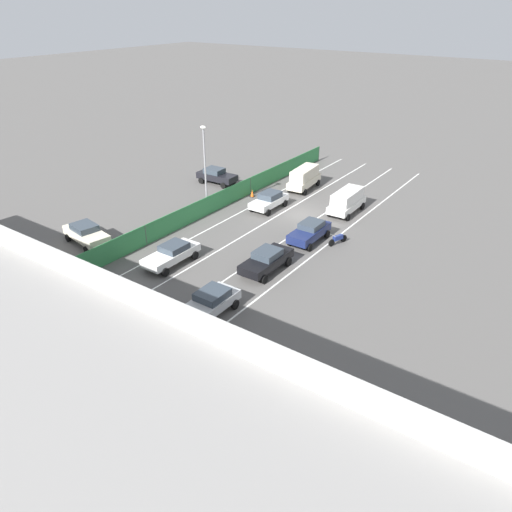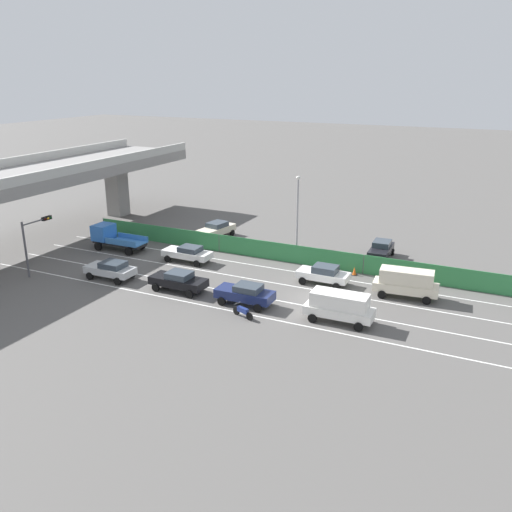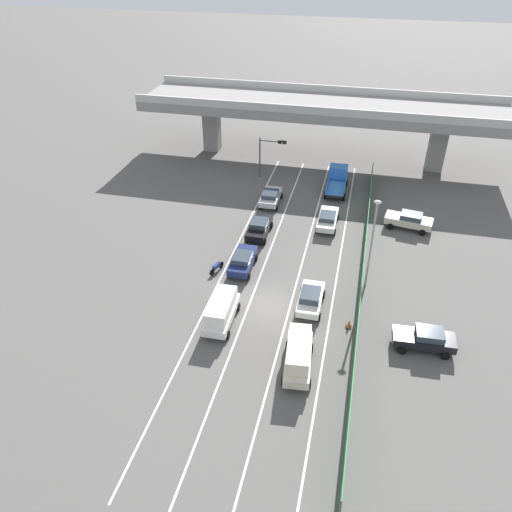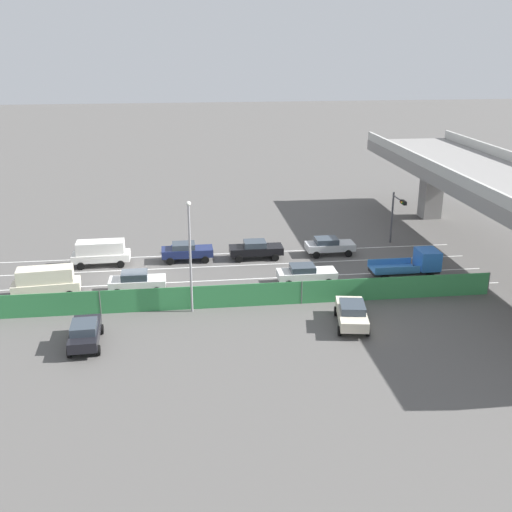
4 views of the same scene
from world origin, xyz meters
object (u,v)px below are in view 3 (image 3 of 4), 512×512
at_px(car_sedan_silver, 271,197).
at_px(parked_sedan_cream, 409,220).
at_px(car_hatchback_white, 328,219).
at_px(car_sedan_navy, 242,260).
at_px(car_van_white, 221,310).
at_px(traffic_light, 269,150).
at_px(parked_sedan_dark, 425,338).
at_px(motorcycle, 217,267).
at_px(car_sedan_black, 259,227).
at_px(car_sedan_white, 311,298).
at_px(car_van_cream, 298,354).
at_px(traffic_cone, 349,324).
at_px(street_lamp, 373,236).
at_px(flatbed_truck_blue, 337,179).

bearing_deg(car_sedan_silver, parked_sedan_cream, -7.68).
distance_m(car_hatchback_white, car_sedan_navy, 11.21).
xyz_separation_m(car_hatchback_white, parked_sedan_cream, (7.93, 1.50, 0.07)).
height_order(car_van_white, traffic_light, traffic_light).
xyz_separation_m(car_sedan_silver, parked_sedan_dark, (15.21, -19.22, 0.03)).
xyz_separation_m(car_hatchback_white, car_van_white, (-6.23, -16.38, 0.36)).
bearing_deg(parked_sedan_cream, motorcycle, -145.02).
bearing_deg(car_van_white, motorcycle, 110.15).
bearing_deg(traffic_light, car_van_white, -85.91).
distance_m(car_sedan_black, car_sedan_navy, 6.02).
relative_size(car_sedan_white, car_van_cream, 0.85).
height_order(parked_sedan_cream, traffic_cone, parked_sedan_cream).
xyz_separation_m(car_van_cream, parked_sedan_dark, (8.48, 3.92, -0.35)).
bearing_deg(parked_sedan_cream, street_lamp, -109.28).
distance_m(parked_sedan_cream, street_lamp, 11.79).
relative_size(car_sedan_white, street_lamp, 0.53).
bearing_deg(traffic_light, car_sedan_black, -82.18).
xyz_separation_m(car_van_cream, street_lamp, (4.07, 10.67, 3.51)).
bearing_deg(car_sedan_navy, motorcycle, -157.96).
bearing_deg(parked_sedan_dark, car_sedan_black, 139.90).
xyz_separation_m(flatbed_truck_blue, parked_sedan_dark, (8.57, -24.68, -0.32)).
bearing_deg(traffic_cone, car_sedan_silver, 118.31).
distance_m(flatbed_truck_blue, street_lamp, 18.74).
xyz_separation_m(flatbed_truck_blue, motorcycle, (-8.66, -18.95, -0.77)).
xyz_separation_m(street_lamp, traffic_cone, (-0.98, -5.76, -4.43)).
relative_size(parked_sedan_dark, traffic_cone, 6.06).
height_order(traffic_light, traffic_cone, traffic_light).
bearing_deg(car_sedan_black, car_sedan_silver, 92.06).
relative_size(car_van_cream, flatbed_truck_blue, 0.92).
height_order(car_sedan_black, motorcycle, car_sedan_black).
relative_size(car_sedan_white, motorcycle, 2.27).
distance_m(car_sedan_silver, traffic_cone, 20.71).
bearing_deg(motorcycle, street_lamp, 4.56).
relative_size(car_sedan_black, traffic_light, 0.96).
relative_size(car_van_cream, traffic_light, 1.03).
distance_m(car_hatchback_white, traffic_light, 13.18).
bearing_deg(parked_sedan_cream, car_hatchback_white, -169.29).
bearing_deg(flatbed_truck_blue, car_sedan_black, -117.95).
bearing_deg(car_van_cream, car_sedan_navy, 122.21).
distance_m(car_hatchback_white, traffic_cone, 15.15).
height_order(flatbed_truck_blue, parked_sedan_cream, flatbed_truck_blue).
bearing_deg(street_lamp, car_sedan_navy, -179.13).
relative_size(car_sedan_silver, motorcycle, 2.29).
height_order(car_sedan_white, car_sedan_silver, car_sedan_white).
relative_size(car_sedan_black, traffic_cone, 6.42).
height_order(car_sedan_silver, traffic_cone, car_sedan_silver).
bearing_deg(parked_sedan_dark, car_sedan_navy, 156.42).
distance_m(traffic_light, street_lamp, 22.76).
bearing_deg(parked_sedan_dark, traffic_light, 123.04).
distance_m(car_sedan_white, parked_sedan_dark, 8.98).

